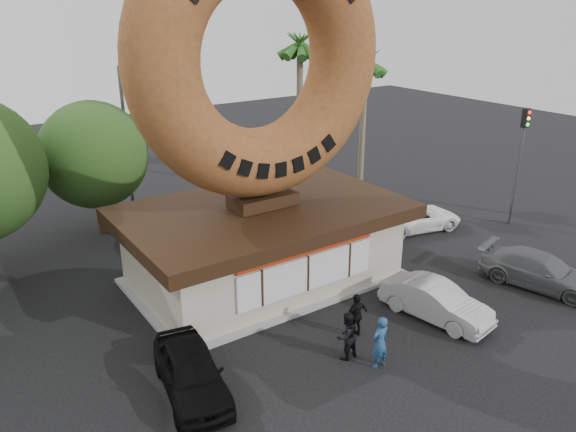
# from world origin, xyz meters

# --- Properties ---
(ground) EXTENTS (90.00, 90.00, 0.00)m
(ground) POSITION_xyz_m (0.00, 0.00, 0.00)
(ground) COLOR black
(ground) RESTS_ON ground
(donut_shop) EXTENTS (11.20, 7.20, 3.80)m
(donut_shop) POSITION_xyz_m (0.00, 5.98, 1.77)
(donut_shop) COLOR #BEB3A2
(donut_shop) RESTS_ON ground
(giant_donut) EXTENTS (10.40, 2.65, 10.40)m
(giant_donut) POSITION_xyz_m (0.00, 6.00, 9.00)
(giant_donut) COLOR brown
(giant_donut) RESTS_ON donut_shop
(tree_mid) EXTENTS (5.20, 5.20, 6.63)m
(tree_mid) POSITION_xyz_m (-4.00, 15.00, 4.02)
(tree_mid) COLOR #473321
(tree_mid) RESTS_ON ground
(palm_near) EXTENTS (2.60, 2.60, 9.75)m
(palm_near) POSITION_xyz_m (7.50, 14.00, 8.41)
(palm_near) COLOR #726651
(palm_near) RESTS_ON ground
(palm_far) EXTENTS (2.60, 2.60, 8.75)m
(palm_far) POSITION_xyz_m (11.00, 12.50, 7.48)
(palm_far) COLOR #726651
(palm_far) RESTS_ON ground
(street_lamp) EXTENTS (2.11, 0.20, 8.00)m
(street_lamp) POSITION_xyz_m (-1.86, 16.00, 4.48)
(street_lamp) COLOR #59595E
(street_lamp) RESTS_ON ground
(traffic_signal) EXTENTS (0.30, 0.38, 6.07)m
(traffic_signal) POSITION_xyz_m (14.00, 3.99, 3.87)
(traffic_signal) COLOR #59595E
(traffic_signal) RESTS_ON ground
(person_left) EXTENTS (0.68, 0.46, 1.81)m
(person_left) POSITION_xyz_m (-0.18, -1.20, 0.90)
(person_left) COLOR navy
(person_left) RESTS_ON ground
(person_center) EXTENTS (0.83, 0.66, 1.66)m
(person_center) POSITION_xyz_m (-0.74, -0.23, 0.83)
(person_center) COLOR black
(person_center) RESTS_ON ground
(person_right) EXTENTS (0.97, 0.44, 1.63)m
(person_right) POSITION_xyz_m (0.39, 0.57, 0.82)
(person_right) COLOR black
(person_right) RESTS_ON ground
(car_black) EXTENTS (2.46, 4.48, 1.44)m
(car_black) POSITION_xyz_m (-5.67, 1.02, 0.72)
(car_black) COLOR black
(car_black) RESTS_ON ground
(car_silver) EXTENTS (2.19, 4.38, 1.38)m
(car_silver) POSITION_xyz_m (3.57, -0.18, 0.69)
(car_silver) COLOR #A4A4A9
(car_silver) RESTS_ON ground
(car_grey) EXTENTS (3.12, 5.12, 1.39)m
(car_grey) POSITION_xyz_m (8.99, -0.88, 0.69)
(car_grey) COLOR slate
(car_grey) RESTS_ON ground
(car_white) EXTENTS (4.86, 3.07, 1.25)m
(car_white) POSITION_xyz_m (9.47, 6.28, 0.63)
(car_white) COLOR white
(car_white) RESTS_ON ground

